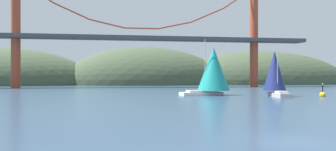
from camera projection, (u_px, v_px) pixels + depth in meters
ground_plane at (287, 141)px, 19.55m from camera, size 360.00×360.00×0.00m
headland_center at (145, 84)px, 153.55m from camera, size 72.70×44.00×33.24m
headland_right at (261, 84)px, 162.53m from camera, size 85.80×44.00×30.96m
headland_left at (2, 85)px, 143.75m from camera, size 77.07×44.00×30.90m
suspension_bridge at (142, 37)px, 113.30m from camera, size 114.53×6.00×34.65m
sailboat_teal_sail at (213, 70)px, 67.04m from camera, size 10.59×7.31×10.86m
sailboat_navy_sail at (275, 73)px, 63.00m from camera, size 4.63×8.39×8.96m
channel_buoy at (323, 95)px, 61.89m from camera, size 1.10×1.10×2.64m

